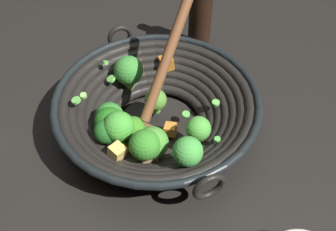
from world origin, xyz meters
TOP-DOWN VIEW (x-y plane):
  - ground_plane at (0.00, 0.00)m, footprint 4.00×4.00m
  - wok at (-0.00, -0.00)m, footprint 0.37×0.37m
  - soy_sauce_bottle at (0.00, 0.26)m, footprint 0.05×0.05m

SIDE VIEW (x-z plane):
  - ground_plane at x=0.00m, z-range 0.00..0.00m
  - wok at x=0.00m, z-range -0.06..0.18m
  - soy_sauce_bottle at x=0.00m, z-range -0.02..0.17m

